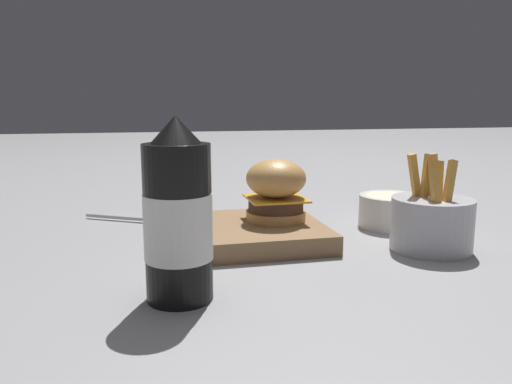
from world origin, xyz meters
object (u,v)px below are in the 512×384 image
(fries_basket, at_px, (432,223))
(spoon, at_px, (147,220))
(serving_board, at_px, (256,232))
(side_bowl, at_px, (391,210))
(burger, at_px, (276,190))
(ketchup_bottle, at_px, (178,218))

(fries_basket, relative_size, spoon, 0.92)
(fries_basket, height_order, spoon, fries_basket)
(serving_board, bearing_deg, fries_basket, 67.00)
(side_bowl, relative_size, spoon, 0.71)
(burger, bearing_deg, fries_basket, 61.08)
(fries_basket, distance_m, spoon, 0.49)
(burger, height_order, side_bowl, burger)
(side_bowl, bearing_deg, ketchup_bottle, -57.56)
(burger, height_order, spoon, burger)
(fries_basket, bearing_deg, spoon, -122.97)
(ketchup_bottle, distance_m, spoon, 0.38)
(burger, bearing_deg, spoon, -126.78)
(burger, relative_size, side_bowl, 0.89)
(serving_board, xyz_separation_m, burger, (-0.01, 0.04, 0.07))
(serving_board, height_order, burger, burger)
(serving_board, relative_size, fries_basket, 1.48)
(ketchup_bottle, height_order, fries_basket, ketchup_bottle)
(ketchup_bottle, height_order, spoon, ketchup_bottle)
(serving_board, height_order, spoon, serving_board)
(serving_board, bearing_deg, spoon, -134.32)
(ketchup_bottle, distance_m, side_bowl, 0.47)
(ketchup_bottle, xyz_separation_m, side_bowl, (-0.25, 0.39, -0.06))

